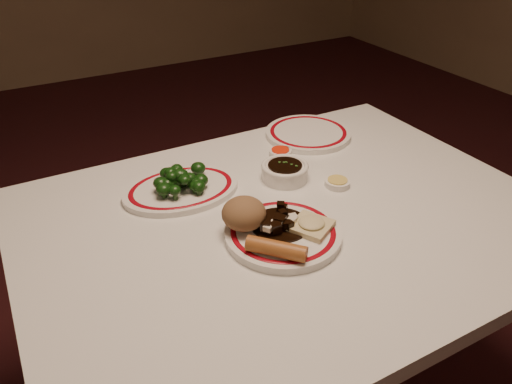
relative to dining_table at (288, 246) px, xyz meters
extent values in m
cube|color=white|center=(0.00, 0.00, 0.07)|extent=(1.20, 0.90, 0.04)
cylinder|color=black|center=(-0.54, 0.39, -0.30)|extent=(0.06, 0.06, 0.71)
cylinder|color=black|center=(0.54, 0.39, -0.30)|extent=(0.06, 0.06, 0.71)
cylinder|color=white|center=(-0.06, -0.07, 0.10)|extent=(0.33, 0.33, 0.02)
torus|color=maroon|center=(-0.06, -0.07, 0.11)|extent=(0.29, 0.29, 0.00)
ellipsoid|color=brown|center=(-0.13, -0.01, 0.14)|extent=(0.10, 0.10, 0.07)
cylinder|color=#A15C27|center=(-0.12, -0.13, 0.13)|extent=(0.11, 0.11, 0.03)
cube|color=beige|center=(0.00, -0.09, 0.12)|extent=(0.11, 0.11, 0.01)
ellipsoid|color=beige|center=(0.00, -0.09, 0.13)|extent=(0.06, 0.06, 0.02)
cylinder|color=black|center=(-0.06, -0.05, 0.11)|extent=(0.13, 0.13, 0.00)
cube|color=black|center=(-0.06, -0.04, 0.12)|extent=(0.02, 0.02, 0.02)
cube|color=black|center=(-0.08, -0.07, 0.13)|extent=(0.02, 0.02, 0.02)
cube|color=black|center=(-0.06, -0.05, 0.12)|extent=(0.02, 0.02, 0.02)
cube|color=black|center=(-0.10, -0.06, 0.13)|extent=(0.03, 0.03, 0.02)
cube|color=black|center=(-0.07, -0.04, 0.12)|extent=(0.02, 0.02, 0.02)
cube|color=black|center=(-0.08, -0.07, 0.12)|extent=(0.02, 0.02, 0.02)
cube|color=black|center=(-0.05, -0.05, 0.12)|extent=(0.02, 0.02, 0.02)
cube|color=black|center=(-0.06, -0.07, 0.13)|extent=(0.02, 0.02, 0.02)
cube|color=black|center=(-0.02, -0.01, 0.12)|extent=(0.02, 0.02, 0.01)
cube|color=black|center=(-0.07, -0.06, 0.12)|extent=(0.02, 0.02, 0.02)
cube|color=black|center=(-0.03, -0.01, 0.13)|extent=(0.02, 0.02, 0.02)
cube|color=black|center=(-0.06, -0.05, 0.13)|extent=(0.03, 0.03, 0.02)
cube|color=black|center=(-0.08, -0.07, 0.12)|extent=(0.02, 0.02, 0.02)
cube|color=black|center=(-0.08, -0.04, 0.12)|extent=(0.02, 0.02, 0.02)
cube|color=black|center=(-0.06, -0.06, 0.13)|extent=(0.03, 0.03, 0.02)
cube|color=black|center=(-0.05, -0.07, 0.13)|extent=(0.02, 0.02, 0.02)
cube|color=black|center=(-0.10, -0.02, 0.13)|extent=(0.03, 0.03, 0.02)
cube|color=black|center=(-0.04, -0.03, 0.13)|extent=(0.02, 0.02, 0.02)
cube|color=black|center=(-0.07, -0.06, 0.13)|extent=(0.03, 0.03, 0.02)
cube|color=beige|center=(-0.08, -0.06, 0.13)|extent=(0.02, 0.02, 0.01)
cube|color=beige|center=(-0.03, -0.05, 0.12)|extent=(0.02, 0.02, 0.01)
cube|color=beige|center=(-0.07, -0.06, 0.13)|extent=(0.02, 0.02, 0.01)
cube|color=beige|center=(-0.03, -0.06, 0.13)|extent=(0.02, 0.02, 0.01)
cube|color=beige|center=(-0.10, -0.07, 0.13)|extent=(0.02, 0.02, 0.01)
torus|color=maroon|center=(-0.18, 0.21, 0.11)|extent=(0.26, 0.26, 0.00)
cylinder|color=#23471C|center=(-0.17, 0.21, 0.11)|extent=(0.01, 0.01, 0.01)
ellipsoid|color=#11370D|center=(-0.17, 0.21, 0.13)|extent=(0.03, 0.03, 0.03)
cylinder|color=#23471C|center=(-0.14, 0.18, 0.11)|extent=(0.01, 0.01, 0.01)
ellipsoid|color=#11370D|center=(-0.14, 0.18, 0.13)|extent=(0.04, 0.04, 0.03)
cylinder|color=#23471C|center=(-0.20, 0.25, 0.11)|extent=(0.01, 0.01, 0.01)
ellipsoid|color=#11370D|center=(-0.20, 0.25, 0.13)|extent=(0.03, 0.03, 0.03)
cylinder|color=#23471C|center=(-0.18, 0.21, 0.11)|extent=(0.01, 0.01, 0.01)
ellipsoid|color=#11370D|center=(-0.18, 0.21, 0.13)|extent=(0.04, 0.04, 0.03)
cylinder|color=#23471C|center=(-0.12, 0.24, 0.11)|extent=(0.01, 0.01, 0.01)
ellipsoid|color=#11370D|center=(-0.12, 0.24, 0.13)|extent=(0.04, 0.04, 0.03)
cylinder|color=#23471C|center=(-0.22, 0.21, 0.11)|extent=(0.01, 0.01, 0.01)
ellipsoid|color=#11370D|center=(-0.22, 0.21, 0.13)|extent=(0.04, 0.04, 0.03)
cylinder|color=#23471C|center=(-0.19, 0.21, 0.11)|extent=(0.01, 0.01, 0.02)
ellipsoid|color=#11370D|center=(-0.19, 0.21, 0.13)|extent=(0.03, 0.03, 0.02)
cylinder|color=#23471C|center=(-0.16, 0.21, 0.11)|extent=(0.01, 0.01, 0.01)
ellipsoid|color=#11370D|center=(-0.16, 0.21, 0.13)|extent=(0.04, 0.04, 0.03)
cylinder|color=#23471C|center=(-0.24, 0.19, 0.11)|extent=(0.01, 0.01, 0.01)
ellipsoid|color=#11370D|center=(-0.24, 0.19, 0.13)|extent=(0.04, 0.04, 0.03)
cylinder|color=#23471C|center=(-0.23, 0.21, 0.11)|extent=(0.01, 0.01, 0.01)
ellipsoid|color=#11370D|center=(-0.23, 0.21, 0.13)|extent=(0.04, 0.04, 0.03)
cylinder|color=#23471C|center=(-0.16, 0.16, 0.11)|extent=(0.01, 0.01, 0.01)
ellipsoid|color=#11370D|center=(-0.16, 0.16, 0.13)|extent=(0.03, 0.03, 0.03)
cylinder|color=#23471C|center=(-0.21, 0.21, 0.11)|extent=(0.01, 0.01, 0.01)
ellipsoid|color=#11370D|center=(-0.21, 0.21, 0.13)|extent=(0.04, 0.04, 0.03)
cylinder|color=#23471C|center=(-0.16, 0.17, 0.11)|extent=(0.01, 0.01, 0.01)
ellipsoid|color=#11370D|center=(-0.16, 0.17, 0.13)|extent=(0.03, 0.03, 0.02)
cylinder|color=#23471C|center=(-0.19, 0.23, 0.11)|extent=(0.01, 0.01, 0.01)
ellipsoid|color=#11370D|center=(-0.19, 0.23, 0.13)|extent=(0.03, 0.03, 0.02)
cylinder|color=#23471C|center=(-0.16, 0.16, 0.11)|extent=(0.01, 0.01, 0.01)
ellipsoid|color=#11370D|center=(-0.16, 0.16, 0.12)|extent=(0.03, 0.03, 0.02)
cylinder|color=#23471C|center=(-0.18, 0.22, 0.11)|extent=(0.01, 0.01, 0.01)
ellipsoid|color=#11370D|center=(-0.18, 0.22, 0.12)|extent=(0.03, 0.03, 0.02)
cylinder|color=#23471C|center=(-0.21, 0.21, 0.11)|extent=(0.01, 0.01, 0.01)
ellipsoid|color=#11370D|center=(-0.21, 0.21, 0.13)|extent=(0.03, 0.03, 0.02)
cylinder|color=#23471C|center=(-0.21, 0.17, 0.11)|extent=(0.01, 0.01, 0.02)
ellipsoid|color=#11370D|center=(-0.21, 0.17, 0.13)|extent=(0.03, 0.03, 0.02)
cylinder|color=#23471C|center=(-0.19, 0.24, 0.11)|extent=(0.01, 0.01, 0.01)
ellipsoid|color=#11370D|center=(-0.19, 0.24, 0.12)|extent=(0.03, 0.03, 0.03)
cylinder|color=#23471C|center=(-0.16, 0.17, 0.11)|extent=(0.01, 0.01, 0.02)
ellipsoid|color=#11370D|center=(-0.16, 0.17, 0.13)|extent=(0.03, 0.03, 0.02)
ellipsoid|color=#11370D|center=(-0.19, 0.21, 0.14)|extent=(0.04, 0.04, 0.03)
ellipsoid|color=#11370D|center=(-0.20, 0.21, 0.14)|extent=(0.03, 0.03, 0.02)
ellipsoid|color=#11370D|center=(-0.18, 0.18, 0.15)|extent=(0.03, 0.03, 0.02)
ellipsoid|color=#11370D|center=(-0.18, 0.25, 0.14)|extent=(0.03, 0.03, 0.03)
ellipsoid|color=#11370D|center=(-0.18, 0.20, 0.14)|extent=(0.03, 0.03, 0.03)
ellipsoid|color=#11370D|center=(-0.18, 0.21, 0.14)|extent=(0.04, 0.04, 0.03)
ellipsoid|color=#11370D|center=(-0.20, 0.24, 0.14)|extent=(0.03, 0.03, 0.03)
ellipsoid|color=#11370D|center=(-0.18, 0.21, 0.14)|extent=(0.03, 0.03, 0.02)
ellipsoid|color=#11370D|center=(-0.18, 0.24, 0.14)|extent=(0.03, 0.03, 0.02)
cylinder|color=white|center=(0.08, 0.15, 0.11)|extent=(0.12, 0.12, 0.04)
cylinder|color=black|center=(0.08, 0.15, 0.13)|extent=(0.09, 0.09, 0.00)
cylinder|color=white|center=(0.13, 0.26, 0.10)|extent=(0.06, 0.06, 0.02)
cylinder|color=red|center=(0.13, 0.26, 0.11)|extent=(0.05, 0.05, 0.00)
cylinder|color=white|center=(0.17, 0.05, 0.10)|extent=(0.06, 0.06, 0.02)
cylinder|color=#D7BF58|center=(0.17, 0.05, 0.11)|extent=(0.05, 0.05, 0.00)
cylinder|color=white|center=(0.27, 0.33, 0.10)|extent=(0.30, 0.30, 0.02)
torus|color=maroon|center=(0.27, 0.33, 0.11)|extent=(0.26, 0.26, 0.00)
camera|label=1|loc=(-0.53, -0.80, 0.74)|focal=35.00mm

